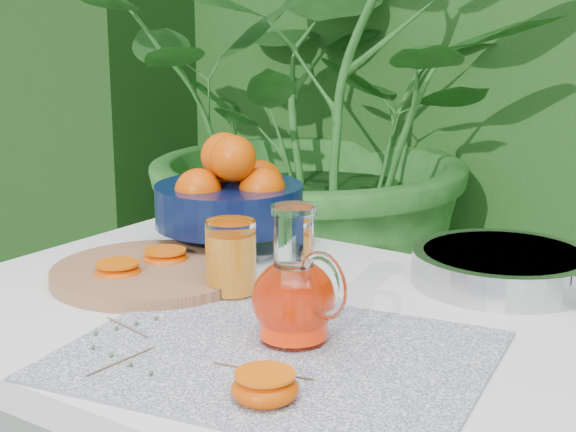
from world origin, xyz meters
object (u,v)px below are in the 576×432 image
Objects in this scene: cutting_board at (154,273)px; saute_pan at (505,267)px; white_table at (280,369)px; fruit_bowl at (231,195)px; juice_pitcher at (295,295)px.

saute_pan is at bearing 32.25° from cutting_board.
white_table is 2.04× the size of saute_pan.
fruit_bowl is 0.44m from juice_pitcher.
saute_pan reaches higher than cutting_board.
juice_pitcher reaches higher than white_table.
saute_pan is at bearing 54.88° from white_table.
juice_pitcher is at bearing -45.04° from white_table.
saute_pan is (0.45, 0.07, -0.06)m from fruit_bowl.
white_table is 0.37m from fruit_bowl.
fruit_bowl is (-0.25, 0.21, 0.17)m from white_table.
cutting_board reaches higher than white_table.
juice_pitcher is at bearing -15.55° from cutting_board.
cutting_board is 0.33m from juice_pitcher.
cutting_board is 0.62× the size of saute_pan.
white_table is 3.27× the size of cutting_board.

